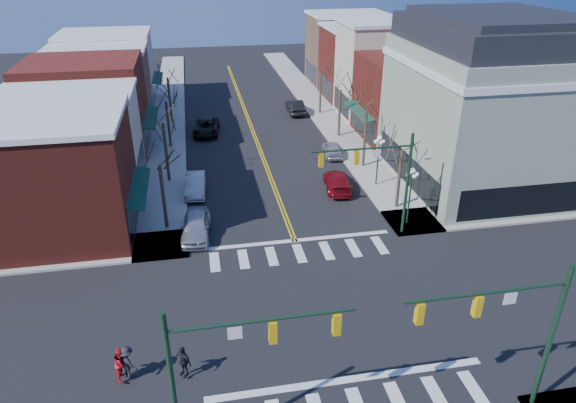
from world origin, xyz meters
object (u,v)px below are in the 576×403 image
pedestrian_red_b (122,363)px  car_left_near (196,226)px  pedestrian_dark_b (127,362)px  victorian_corner (486,103)px  car_left_mid (195,185)px  car_right_near (338,181)px  lamppost_midblock (379,152)px  lamppost_corner (411,187)px  car_right_far (295,107)px  pedestrian_dark_a (183,361)px  car_left_far (206,127)px  car_right_mid (332,149)px

pedestrian_red_b → car_left_near: bearing=-8.3°
pedestrian_dark_b → victorian_corner: bearing=-103.7°
car_left_mid → car_right_near: 11.32m
car_right_near → pedestrian_red_b: pedestrian_red_b is taller
lamppost_midblock → pedestrian_dark_b: bearing=-135.4°
lamppost_corner → car_right_far: bearing=95.4°
pedestrian_dark_a → victorian_corner: bearing=82.1°
victorian_corner → pedestrian_dark_b: (-26.26, -17.19, -5.67)m
car_left_far → pedestrian_dark_a: size_ratio=3.21×
car_right_mid → lamppost_midblock: bearing=109.4°
car_right_near → car_left_far: bearing=-50.4°
car_right_mid → pedestrian_dark_a: pedestrian_dark_a is taller
victorian_corner → car_left_mid: victorian_corner is taller
car_left_mid → pedestrian_dark_b: size_ratio=2.58×
car_right_near → car_right_far: size_ratio=1.00×
car_left_mid → car_left_far: size_ratio=0.82×
car_left_near → car_right_far: 28.71m
car_right_mid → car_right_far: bearing=-81.6°
car_right_mid → victorian_corner: bearing=148.1°
lamppost_corner → car_right_mid: bearing=97.5°
victorian_corner → car_right_mid: (-10.10, 7.61, -5.99)m
car_right_mid → pedestrian_dark_a: (-13.70, -25.16, 0.30)m
victorian_corner → car_left_near: size_ratio=3.12×
car_left_far → pedestrian_dark_a: 33.55m
car_left_far → car_right_far: car_right_far is taller
victorian_corner → lamppost_corner: (-8.30, -6.00, -3.70)m
lamppost_corner → car_left_far: 25.57m
lamppost_corner → car_right_far: lamppost_corner is taller
lamppost_corner → pedestrian_dark_b: size_ratio=2.58×
lamppost_midblock → car_right_mid: lamppost_midblock is taller
lamppost_corner → pedestrian_red_b: (-18.20, -11.22, -1.97)m
lamppost_midblock → car_right_near: lamppost_midblock is taller
car_left_near → pedestrian_dark_a: 12.69m
car_right_mid → pedestrian_dark_b: pedestrian_dark_b is taller
lamppost_corner → car_right_far: 27.38m
car_left_far → car_right_near: (9.74, -15.42, -0.05)m
victorian_corner → pedestrian_dark_b: 31.89m
pedestrian_red_b → pedestrian_dark_a: (2.70, -0.33, -0.02)m
car_left_near → lamppost_corner: bearing=0.6°
car_right_mid → pedestrian_dark_a: bearing=66.6°
lamppost_corner → pedestrian_red_b: 21.47m
car_left_near → car_right_mid: 17.90m
car_left_near → car_right_near: (11.34, 5.38, -0.10)m
car_left_near → car_right_near: car_left_near is taller
car_left_far → car_right_near: car_left_far is taller
car_right_mid → car_right_far: 13.59m
lamppost_midblock → car_left_mid: size_ratio=1.00×
lamppost_midblock → car_left_near: (-14.60, -5.40, -2.18)m
car_left_far → car_right_near: 18.24m
car_right_far → lamppost_corner: bearing=96.4°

